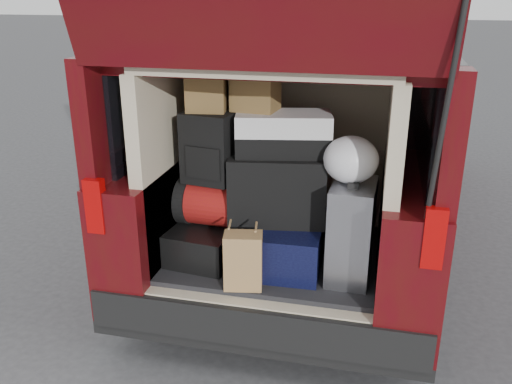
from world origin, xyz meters
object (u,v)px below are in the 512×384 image
Objects in this scene: silver_roller at (351,231)px; black_soft_case at (277,187)px; black_hardshell at (208,240)px; navy_hardshell at (281,242)px; red_duffel at (215,202)px; backpack at (208,148)px; kraft_bag at (243,261)px; twotone_duffel at (283,134)px.

black_soft_case reaches higher than silver_roller.
navy_hardshell reaches higher than black_hardshell.
black_hardshell is 0.85× the size of navy_hardshell.
red_duffel is 1.05× the size of backpack.
backpack reaches higher than kraft_bag.
navy_hardshell is 1.08× the size of black_soft_case.
navy_hardshell is 1.88× the size of kraft_bag.
silver_roller is at bearing 5.05° from backpack.
red_duffel is at bearing 176.51° from silver_roller.
navy_hardshell is 0.46m from red_duffel.
black_soft_case is (-0.03, 0.03, 0.33)m from navy_hardshell.
silver_roller is 0.67m from twotone_duffel.
twotone_duffel reaches higher than backpack.
black_soft_case is (0.11, 0.37, 0.30)m from kraft_bag.
red_duffel is at bearing 176.14° from black_soft_case.
kraft_bag is at bearing -114.70° from navy_hardshell.
silver_roller is 1.01× the size of black_soft_case.
black_hardshell is 0.92× the size of black_soft_case.
kraft_bag is 0.49m from black_soft_case.
backpack is 0.77× the size of twotone_duffel.
kraft_bag is at bearing -120.18° from twotone_duffel.
red_duffel is at bearing 176.70° from twotone_duffel.
backpack is at bearing -177.43° from navy_hardshell.
black_hardshell is at bearing -178.14° from navy_hardshell.
twotone_duffel is (0.40, 0.05, 0.44)m from red_duffel.
red_duffel is at bearing 178.14° from navy_hardshell.
twotone_duffel is (-0.01, 0.06, 0.65)m from navy_hardshell.
navy_hardshell is 1.07× the size of silver_roller.
black_hardshell is 0.81m from twotone_duffel.
black_soft_case is at bearing -147.47° from twotone_duffel.
backpack is at bearing -4.46° from black_hardshell.
red_duffel is (0.05, 0.03, 0.24)m from black_hardshell.
backpack is (-0.28, 0.31, 0.53)m from kraft_bag.
red_duffel is (-0.82, 0.09, 0.06)m from silver_roller.
navy_hardshell is 1.46× the size of backpack.
navy_hardshell is 0.37m from kraft_bag.
black_soft_case reaches higher than kraft_bag.
backpack is at bearing -179.42° from black_soft_case.
kraft_bag is 0.74× the size of red_duffel.
twotone_duffel reaches higher than silver_roller.
black_soft_case is at bearing 167.64° from silver_roller.
twotone_duffel reaches higher than navy_hardshell.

